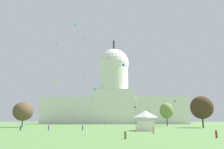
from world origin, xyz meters
The scene contains 28 objects.
capitol_building centered at (-2.60, 164.73, 22.67)m, with size 121.34×26.52×73.63m.
event_tent centered at (11.37, 47.42, 3.06)m, with size 5.72×7.08×6.13m.
tree_west_near centered at (-41.36, 77.90, 7.20)m, with size 11.59×11.79×11.55m.
tree_east_near centered at (28.31, 98.75, 8.18)m, with size 10.17×10.14×12.45m.
tree_east_mid centered at (38.84, 75.44, 8.58)m, with size 12.47×11.98×13.56m.
person_white_edge_east centered at (-1.95, 57.71, 0.72)m, with size 0.44×0.44×1.58m.
person_purple_front_center centered at (-19.41, 49.08, 0.79)m, with size 0.53×0.53×1.72m.
person_maroon_near_tree_east centered at (21.42, 20.76, 0.73)m, with size 0.41×0.41×1.57m.
person_olive_mid_center centered at (4.66, 17.94, 0.67)m, with size 0.63×0.63×1.49m.
person_tan_near_tent centered at (8.18, 42.17, 0.81)m, with size 0.44×0.44×1.76m.
person_denim_near_tree_west centered at (-8.79, 50.96, 0.81)m, with size 0.61×0.61×1.77m.
person_navy_back_center centered at (-27.91, 47.61, 0.68)m, with size 0.49×0.49×1.53m.
person_tan_mid_left centered at (11.58, 32.31, 0.78)m, with size 0.67×0.67×1.74m.
person_white_edge_west centered at (-3.80, 27.23, 0.78)m, with size 0.50×0.50×1.68m.
kite_blue_mid centered at (4.84, 55.00, 22.77)m, with size 0.82×0.78×0.88m.
kite_gold_mid centered at (-31.64, 93.55, 23.43)m, with size 1.54×1.52×1.26m.
kite_white_low centered at (-36.21, 98.24, 13.35)m, with size 0.42×0.59×0.78m.
kite_yellow_mid centered at (36.87, 93.85, 33.92)m, with size 1.48×1.32×2.63m.
kite_violet_low centered at (22.94, 56.60, 9.82)m, with size 0.31×0.59×1.06m.
kite_red_high centered at (-4.62, 122.97, 45.49)m, with size 0.82×0.90×3.44m.
kite_pink_low centered at (13.70, 101.25, 13.75)m, with size 0.72×0.67×3.26m.
kite_turquoise_low centered at (-6.62, 63.62, 15.31)m, with size 1.19×1.20×3.10m.
kite_orange_high centered at (-25.21, 142.27, 35.46)m, with size 1.11×1.13×3.32m.
kite_cyan_high centered at (-37.54, 108.71, 50.77)m, with size 0.88×0.58×1.02m.
kite_magenta_high centered at (16.26, 134.10, 35.34)m, with size 0.38×0.96×2.76m.
kite_green_high centered at (-15.59, 62.91, 41.86)m, with size 1.49×1.37×0.30m.
kite_black_low centered at (11.97, 109.71, 10.74)m, with size 1.08×1.06×2.06m.
kite_lime_mid centered at (-8.28, 46.77, 29.63)m, with size 0.69×0.62×4.66m.
Camera 1 is at (4.07, -21.27, 3.25)m, focal length 34.74 mm.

